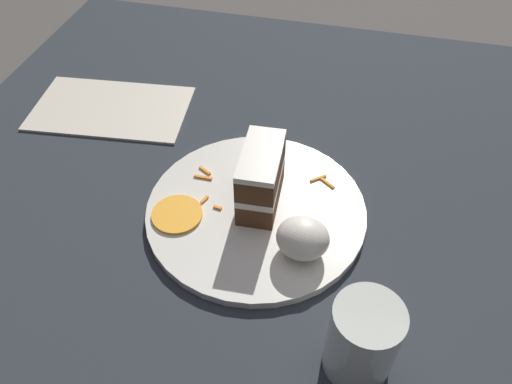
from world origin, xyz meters
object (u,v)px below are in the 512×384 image
cake_slice (261,177)px  cream_dollop (303,238)px  plate (256,210)px  drinking_glass (361,343)px  menu_card (111,108)px  orange_garnish (177,214)px

cake_slice → cream_dollop: (0.07, -0.07, -0.02)m
plate → cream_dollop: 0.10m
drinking_glass → cream_dollop: bearing=123.2°
cream_dollop → plate: bearing=141.9°
cream_dollop → drinking_glass: 0.15m
cream_dollop → drinking_glass: bearing=-56.8°
cream_dollop → drinking_glass: drinking_glass is taller
menu_card → cream_dollop: bearing=-127.8°
cream_dollop → cake_slice: bearing=134.1°
drinking_glass → plate: bearing=130.3°
plate → orange_garnish: orange_garnish is taller
cake_slice → cream_dollop: 0.10m
orange_garnish → cream_dollop: bearing=-6.1°
plate → orange_garnish: bearing=-158.6°
plate → cake_slice: bearing=79.1°
cream_dollop → orange_garnish: bearing=173.9°
cake_slice → menu_card: size_ratio=0.40×
cream_dollop → drinking_glass: size_ratio=0.65×
orange_garnish → menu_card: 0.29m
cream_dollop → drinking_glass: (0.08, -0.13, 0.01)m
plate → cake_slice: size_ratio=2.85×
plate → drinking_glass: bearing=-49.7°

